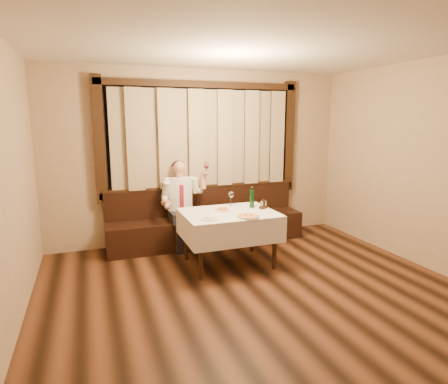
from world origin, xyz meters
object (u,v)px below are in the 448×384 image
object	(u,v)px
green_bottle	(252,199)
cruet_caddy	(263,205)
pasta_cream	(210,217)
pizza	(248,216)
seated_man	(181,198)
banquette	(207,224)
dining_table	(229,219)
pasta_red	(223,208)

from	to	relation	value
green_bottle	cruet_caddy	bearing A→B (deg)	-43.65
cruet_caddy	pasta_cream	bearing A→B (deg)	178.95
pizza	cruet_caddy	xyz separation A→B (m)	(0.40, 0.37, 0.03)
pasta_cream	seated_man	bearing A→B (deg)	93.42
banquette	green_bottle	size ratio (longest dim) A/B	10.49
banquette	pizza	xyz separation A→B (m)	(0.13, -1.37, 0.46)
pizza	dining_table	bearing A→B (deg)	110.93
pasta_cream	cruet_caddy	xyz separation A→B (m)	(0.90, 0.30, 0.01)
pasta_red	green_bottle	xyz separation A→B (m)	(0.46, 0.04, 0.10)
banquette	pasta_cream	bearing A→B (deg)	-105.82
green_bottle	cruet_caddy	xyz separation A→B (m)	(0.13, -0.12, -0.08)
seated_man	pizza	bearing A→B (deg)	-65.90
pasta_cream	dining_table	bearing A→B (deg)	36.96
pasta_red	pasta_cream	world-z (taller)	pasta_red
pasta_cream	seated_man	xyz separation A→B (m)	(-0.07, 1.21, 0.02)
pasta_red	seated_man	distance (m)	0.92
banquette	cruet_caddy	bearing A→B (deg)	-62.18
pasta_red	green_bottle	world-z (taller)	green_bottle
banquette	cruet_caddy	size ratio (longest dim) A/B	23.98
pizza	banquette	bearing A→B (deg)	95.58
pizza	seated_man	distance (m)	1.41
banquette	dining_table	world-z (taller)	banquette
banquette	seated_man	world-z (taller)	seated_man
pasta_red	green_bottle	distance (m)	0.47
pizza	pasta_red	size ratio (longest dim) A/B	1.23
dining_table	cruet_caddy	world-z (taller)	cruet_caddy
banquette	pasta_red	bearing A→B (deg)	-93.40
seated_man	pasta_red	bearing A→B (deg)	-65.16
green_bottle	seated_man	world-z (taller)	seated_man
dining_table	seated_man	bearing A→B (deg)	115.26
dining_table	green_bottle	bearing A→B (deg)	18.95
pasta_cream	banquette	bearing A→B (deg)	74.18
banquette	seated_man	xyz separation A→B (m)	(-0.44, -0.09, 0.50)
pasta_cream	cruet_caddy	world-z (taller)	cruet_caddy
green_bottle	dining_table	bearing A→B (deg)	-161.05
banquette	cruet_caddy	distance (m)	1.24
pasta_red	banquette	bearing A→B (deg)	86.60
dining_table	pizza	size ratio (longest dim) A/B	4.18
dining_table	pasta_red	world-z (taller)	pasta_red
pasta_red	cruet_caddy	distance (m)	0.59
dining_table	pasta_red	size ratio (longest dim) A/B	5.14
dining_table	cruet_caddy	xyz separation A→B (m)	(0.53, 0.02, 0.15)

